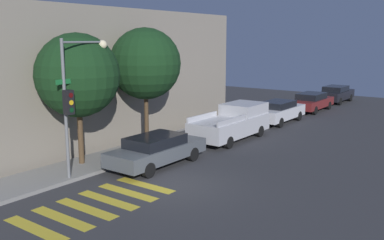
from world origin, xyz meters
name	(u,v)px	position (x,y,z in m)	size (l,w,h in m)	color
ground_plane	(173,185)	(0.00, 0.00, 0.00)	(60.00, 60.00, 0.00)	#333335
sidewalk	(94,163)	(0.00, 4.35, 0.07)	(26.00, 2.30, 0.14)	gray
building_row	(28,79)	(0.00, 8.90, 3.42)	(26.00, 6.00, 6.84)	gray
crosswalk	(97,204)	(-2.93, 0.80, 0.00)	(5.05, 2.60, 0.00)	gold
traffic_light_pole	(76,89)	(-1.54, 3.37, 3.49)	(2.45, 0.56, 5.35)	slate
sedan_near_corner	(157,149)	(1.52, 2.10, 0.71)	(4.70, 1.84, 1.32)	#4C5156
pickup_truck	(233,122)	(7.73, 2.10, 0.91)	(5.24, 2.07, 1.81)	#BCBCC1
sedan_middle	(279,111)	(13.41, 2.10, 0.75)	(4.59, 1.76, 1.41)	silver
sedan_far_end	(312,101)	(19.06, 2.10, 0.72)	(4.66, 1.84, 1.36)	maroon
sedan_tail_of_row	(336,94)	(24.58, 2.10, 0.74)	(4.59, 1.81, 1.40)	black
tree_near_corner	(78,75)	(-0.45, 4.60, 3.86)	(3.45, 3.45, 5.59)	#4C3823
tree_midblock	(145,64)	(3.63, 4.60, 4.14)	(3.45, 3.45, 5.88)	#4C3823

